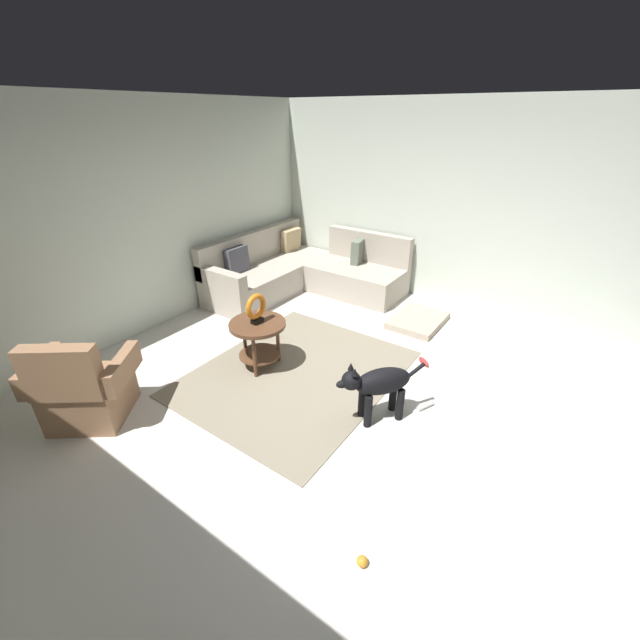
# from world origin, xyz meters

# --- Properties ---
(ground_plane) EXTENTS (6.00, 6.00, 0.10)m
(ground_plane) POSITION_xyz_m (0.00, 0.00, -0.05)
(ground_plane) COLOR silver
(wall_back) EXTENTS (6.00, 0.12, 2.70)m
(wall_back) POSITION_xyz_m (0.00, 2.94, 1.35)
(wall_back) COLOR silver
(wall_back) RESTS_ON ground_plane
(wall_right) EXTENTS (0.12, 6.00, 2.70)m
(wall_right) POSITION_xyz_m (2.94, 0.00, 1.35)
(wall_right) COLOR silver
(wall_right) RESTS_ON ground_plane
(area_rug) EXTENTS (2.30, 1.90, 0.01)m
(area_rug) POSITION_xyz_m (0.15, 0.70, 0.01)
(area_rug) COLOR gray
(area_rug) RESTS_ON ground_plane
(sectional_couch) EXTENTS (2.20, 2.25, 0.88)m
(sectional_couch) POSITION_xyz_m (1.99, 2.01, 0.29)
(sectional_couch) COLOR #B2A899
(sectional_couch) RESTS_ON ground_plane
(armchair) EXTENTS (0.96, 1.00, 0.88)m
(armchair) POSITION_xyz_m (-1.48, 1.79, 0.32)
(armchair) COLOR #936B4C
(armchair) RESTS_ON ground_plane
(side_table) EXTENTS (0.60, 0.60, 0.54)m
(side_table) POSITION_xyz_m (0.04, 1.12, 0.42)
(side_table) COLOR brown
(side_table) RESTS_ON ground_plane
(torus_sculpture) EXTENTS (0.28, 0.08, 0.33)m
(torus_sculpture) POSITION_xyz_m (0.04, 1.12, 0.71)
(torus_sculpture) COLOR black
(torus_sculpture) RESTS_ON side_table
(dog_bed_mat) EXTENTS (0.80, 0.60, 0.09)m
(dog_bed_mat) POSITION_xyz_m (1.98, 0.08, 0.04)
(dog_bed_mat) COLOR #B2A38E
(dog_bed_mat) RESTS_ON ground_plane
(dog) EXTENTS (0.70, 0.56, 0.63)m
(dog) POSITION_xyz_m (0.01, -0.33, 0.38)
(dog) COLOR black
(dog) RESTS_ON ground_plane
(dog_toy_ball) EXTENTS (0.07, 0.07, 0.07)m
(dog_toy_ball) POSITION_xyz_m (-1.24, -0.90, 0.04)
(dog_toy_ball) COLOR orange
(dog_toy_ball) RESTS_ON ground_plane
(dog_toy_rope) EXTENTS (0.19, 0.12, 0.05)m
(dog_toy_rope) POSITION_xyz_m (0.41, -0.65, 0.03)
(dog_toy_rope) COLOR silver
(dog_toy_rope) RESTS_ON ground_plane
(dog_toy_bone) EXTENTS (0.15, 0.18, 0.06)m
(dog_toy_bone) POSITION_xyz_m (1.11, -0.35, 0.03)
(dog_toy_bone) COLOR red
(dog_toy_bone) RESTS_ON ground_plane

